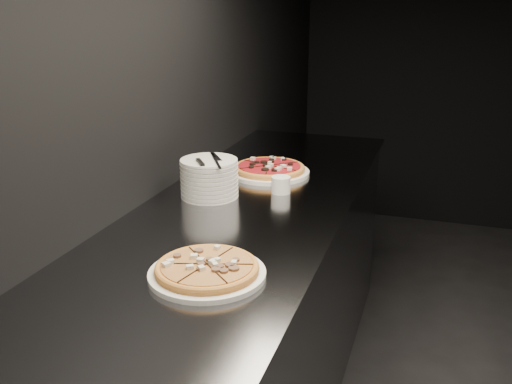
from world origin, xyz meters
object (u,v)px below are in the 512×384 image
(plate_stack, at_px, (209,178))
(pizza_mushroom, at_px, (207,270))
(cutlery, at_px, (209,160))
(ramekin, at_px, (281,184))
(counter, at_px, (248,311))
(pizza_tomato, at_px, (269,169))

(plate_stack, bearing_deg, pizza_mushroom, -67.78)
(cutlery, relative_size, ramekin, 2.96)
(plate_stack, bearing_deg, cutlery, -62.38)
(plate_stack, xyz_separation_m, cutlery, (0.01, -0.02, 0.08))
(pizza_mushroom, height_order, cutlery, cutlery)
(plate_stack, relative_size, ramekin, 2.91)
(plate_stack, bearing_deg, counter, -9.84)
(cutlery, bearing_deg, ramekin, -5.71)
(plate_stack, distance_m, cutlery, 0.08)
(counter, height_order, pizza_tomato, pizza_tomato)
(pizza_mushroom, relative_size, cutlery, 1.62)
(pizza_mushroom, distance_m, pizza_tomato, 0.99)
(pizza_mushroom, distance_m, plate_stack, 0.68)
(counter, height_order, plate_stack, plate_stack)
(pizza_mushroom, bearing_deg, counter, 98.73)
(cutlery, bearing_deg, pizza_tomato, 35.32)
(ramekin, bearing_deg, counter, -118.77)
(pizza_tomato, xyz_separation_m, cutlery, (-0.12, -0.37, 0.13))
(pizza_mushroom, relative_size, plate_stack, 1.64)
(counter, height_order, cutlery, cutlery)
(cutlery, xyz_separation_m, ramekin, (0.24, 0.14, -0.12))
(pizza_tomato, xyz_separation_m, ramekin, (0.12, -0.23, 0.01))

